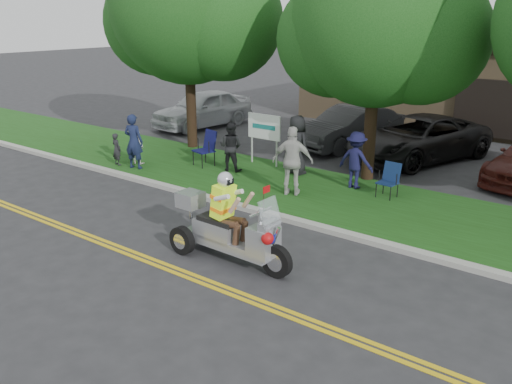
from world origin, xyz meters
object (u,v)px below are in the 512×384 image
Objects in this scene: lawn_chair_b at (390,178)px; spectator_adult_left at (134,141)px; spectator_adult_right at (293,161)px; parked_car_left at (350,127)px; spectator_adult_mid at (231,147)px; lawn_chair_a at (207,146)px; parked_car_mid at (418,138)px; parked_car_far_left at (203,108)px; trike_scooter at (227,230)px.

spectator_adult_left is at bearing -158.79° from lawn_chair_b.
spectator_adult_right reaches higher than parked_car_left.
spectator_adult_right is 0.41× the size of parked_car_left.
spectator_adult_right is at bearing 149.51° from spectator_adult_mid.
lawn_chair_a is 0.21× the size of parked_car_mid.
spectator_adult_mid is 7.54m from parked_car_far_left.
trike_scooter reaches higher than lawn_chair_a.
lawn_chair_b is 0.53× the size of spectator_adult_left.
parked_car_mid is (6.62, 6.80, -0.22)m from spectator_adult_left.
parked_car_far_left is at bearing -55.58° from spectator_adult_mid.
lawn_chair_a is 0.74× the size of spectator_adult_mid.
spectator_adult_left reaches higher than lawn_chair_b.
lawn_chair_a is 1.23× the size of lawn_chair_b.
lawn_chair_b is at bearing 80.59° from trike_scooter.
lawn_chair_a is 0.24× the size of parked_car_far_left.
lawn_chair_b is 0.19× the size of parked_car_far_left.
spectator_adult_mid is at bearing -109.00° from parked_car_mid.
spectator_adult_mid is 0.82× the size of spectator_adult_right.
trike_scooter is 7.32m from spectator_adult_left.
spectator_adult_left is at bearing -115.39° from parked_car_mid.
lawn_chair_a is at bearing -100.00° from parked_car_left.
lawn_chair_a is at bearing -40.24° from parked_car_far_left.
trike_scooter is 10.57m from parked_car_left.
spectator_adult_mid is 0.28× the size of parked_car_mid.
spectator_adult_left is 5.51m from spectator_adult_right.
trike_scooter is at bearing -96.31° from lawn_chair_b.
spectator_adult_right is at bearing -62.48° from parked_car_left.
parked_car_far_left is at bearing 162.75° from lawn_chair_b.
parked_car_far_left is at bearing 136.09° from trike_scooter.
lawn_chair_b is 7.96m from spectator_adult_left.
parked_car_mid is at bearing -124.63° from spectator_adult_right.
parked_car_left reaches higher than parked_car_mid.
spectator_adult_left reaches higher than parked_car_mid.
trike_scooter is 4.23m from spectator_adult_right.
parked_car_left is (2.32, 5.34, 0.02)m from lawn_chair_a.
trike_scooter is 0.62× the size of parked_car_left.
lawn_chair_b is 0.17× the size of parked_car_mid.
spectator_adult_right is (-2.17, -1.44, 0.42)m from lawn_chair_b.
lawn_chair_a is 5.82m from parked_car_left.
spectator_adult_left reaches higher than lawn_chair_a.
spectator_adult_mid is (-5.01, -0.64, 0.25)m from lawn_chair_b.
spectator_adult_left is (-7.62, -2.28, 0.35)m from lawn_chair_b.
parked_car_far_left reaches higher than lawn_chair_b.
parked_car_far_left is at bearing -162.86° from parked_car_left.
spectator_adult_mid reaches higher than lawn_chair_b.
spectator_adult_left is 1.13× the size of spectator_adult_mid.
trike_scooter is at bearing 138.14° from spectator_adult_left.
parked_car_far_left is (-3.09, 6.57, -0.16)m from spectator_adult_left.
spectator_adult_mid is 6.54m from parked_car_mid.
spectator_adult_left is at bearing -105.62° from parked_car_left.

